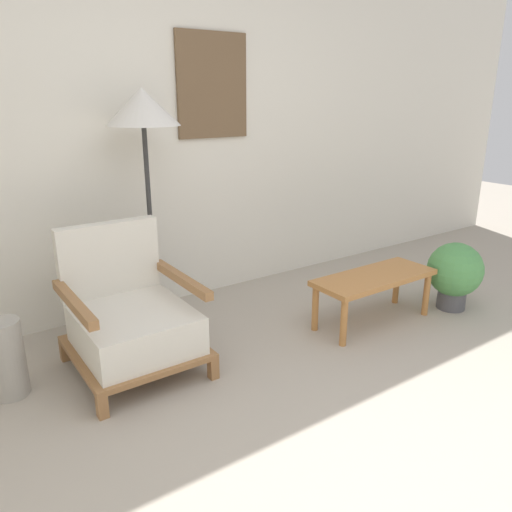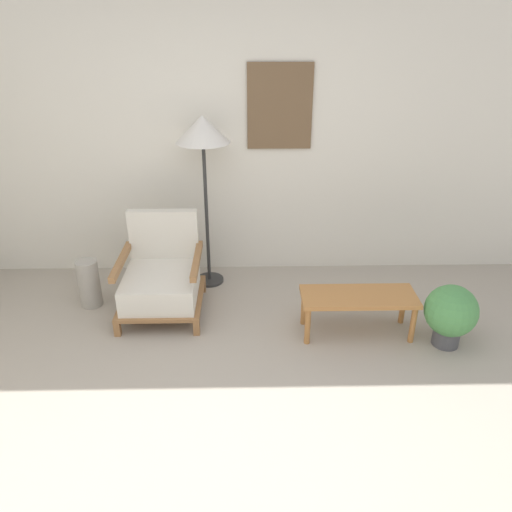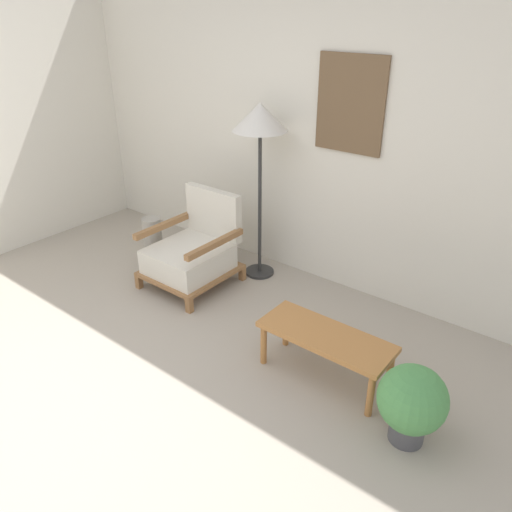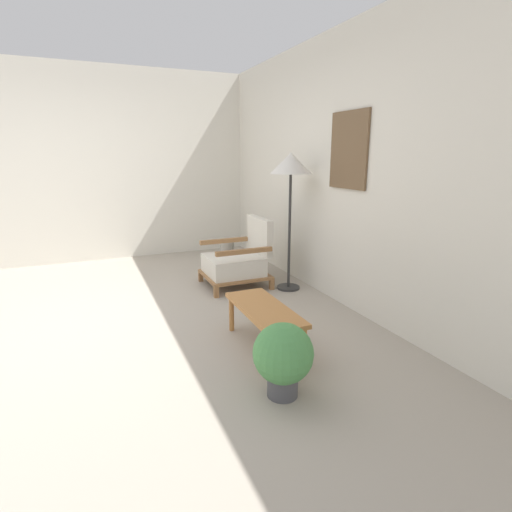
% 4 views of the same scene
% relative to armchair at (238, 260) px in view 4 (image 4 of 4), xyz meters
% --- Properties ---
extents(ground_plane, '(14.00, 14.00, 0.00)m').
position_rel_armchair_xyz_m(ground_plane, '(0.60, -1.64, -0.30)').
color(ground_plane, '#A89E8E').
extents(wall_back, '(8.00, 0.09, 2.70)m').
position_rel_armchair_xyz_m(wall_back, '(0.60, 0.80, 1.05)').
color(wall_back, silver).
rests_on(wall_back, ground_plane).
extents(wall_left, '(0.06, 8.00, 2.70)m').
position_rel_armchair_xyz_m(wall_left, '(-1.92, -1.14, 1.05)').
color(wall_left, silver).
rests_on(wall_left, ground_plane).
extents(armchair, '(0.67, 0.72, 0.79)m').
position_rel_armchair_xyz_m(armchair, '(0.00, 0.00, 0.00)').
color(armchair, olive).
rests_on(armchair, ground_plane).
extents(floor_lamp, '(0.45, 0.45, 1.53)m').
position_rel_armchair_xyz_m(floor_lamp, '(0.36, 0.48, 1.05)').
color(floor_lamp, '#2D2D2D').
rests_on(floor_lamp, ground_plane).
extents(coffee_table, '(0.88, 0.35, 0.34)m').
position_rel_armchair_xyz_m(coffee_table, '(1.56, -0.38, -0.01)').
color(coffee_table, '#B2753D').
rests_on(coffee_table, ground_plane).
extents(vase, '(0.18, 0.18, 0.42)m').
position_rel_armchair_xyz_m(vase, '(-0.63, 0.09, -0.09)').
color(vase, '#9E998E').
rests_on(vase, ground_plane).
extents(potted_plant, '(0.39, 0.39, 0.49)m').
position_rel_armchair_xyz_m(potted_plant, '(2.21, -0.54, -0.02)').
color(potted_plant, '#4C4C51').
rests_on(potted_plant, ground_plane).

